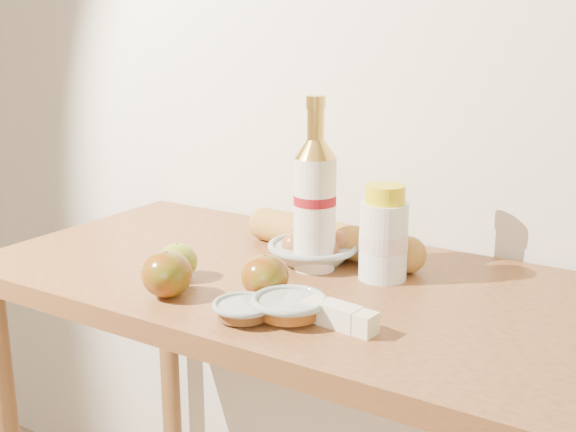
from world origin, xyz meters
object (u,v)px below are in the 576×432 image
Objects in this scene: baguette at (331,238)px; egg_bowl at (314,250)px; cream_bottle at (384,236)px; bourbon_bottle at (315,201)px; table at (297,338)px.

egg_bowl is at bearing -89.25° from baguette.
bourbon_bottle is at bearing -172.73° from cream_bottle.
bourbon_bottle reaches higher than egg_bowl.
baguette reaches higher than egg_bowl.
cream_bottle reaches higher than egg_bowl.
bourbon_bottle reaches higher than baguette.
egg_bowl is at bearing 105.15° from bourbon_bottle.
baguette is at bearing 82.54° from bourbon_bottle.
bourbon_bottle is at bearing -75.91° from baguette.
egg_bowl is at bearing 98.37° from table.
cream_bottle is (0.14, 0.07, 0.20)m from table.
cream_bottle is 0.42× the size of baguette.
bourbon_bottle is 1.87× the size of cream_bottle.
cream_bottle is at bearing -7.43° from bourbon_bottle.
table is 6.95× the size of cream_bottle.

